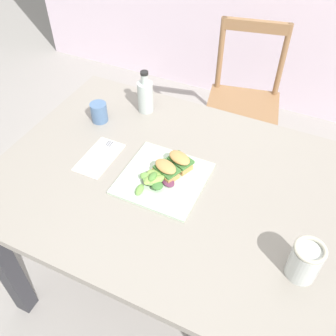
{
  "coord_description": "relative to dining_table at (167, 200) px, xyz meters",
  "views": [
    {
      "loc": [
        0.51,
        -0.69,
        1.7
      ],
      "look_at": [
        0.11,
        0.16,
        0.76
      ],
      "focal_mm": 40.12,
      "sensor_mm": 36.0,
      "label": 1
    }
  ],
  "objects": [
    {
      "name": "bottle_cold_brew",
      "position": [
        -0.25,
        0.32,
        0.19
      ],
      "size": [
        0.06,
        0.06,
        0.19
      ],
      "color": "black",
      "rests_on": "dining_table"
    },
    {
      "name": "sandwich_half_back",
      "position": [
        0.02,
        0.06,
        0.16
      ],
      "size": [
        0.1,
        0.09,
        0.06
      ],
      "color": "tan",
      "rests_on": "plate_lunch"
    },
    {
      "name": "salad_mixed_greens",
      "position": [
        -0.03,
        -0.05,
        0.15
      ],
      "size": [
        0.13,
        0.14,
        0.04
      ],
      "color": "#4C2338",
      "rests_on": "plate_lunch"
    },
    {
      "name": "plate_lunch",
      "position": [
        -0.01,
        -0.02,
        0.13
      ],
      "size": [
        0.29,
        0.29,
        0.01
      ],
      "primitive_type": "cube",
      "color": "beige",
      "rests_on": "dining_table"
    },
    {
      "name": "mason_jar_iced_tea",
      "position": [
        0.5,
        -0.18,
        0.18
      ],
      "size": [
        0.09,
        0.09,
        0.12
      ],
      "color": "#C67528",
      "rests_on": "dining_table"
    },
    {
      "name": "chair_wooden_far",
      "position": [
        0.02,
        0.96,
        -0.17
      ],
      "size": [
        0.47,
        0.47,
        0.87
      ],
      "color": "#8E6642",
      "rests_on": "ground"
    },
    {
      "name": "sandwich_half_front",
      "position": [
        -0.0,
        -0.0,
        0.16
      ],
      "size": [
        0.1,
        0.09,
        0.06
      ],
      "color": "tan",
      "rests_on": "plate_lunch"
    },
    {
      "name": "cup_extra_side",
      "position": [
        -0.39,
        0.18,
        0.16
      ],
      "size": [
        0.07,
        0.07,
        0.08
      ],
      "primitive_type": "cylinder",
      "color": "#4C6B93",
      "rests_on": "dining_table"
    },
    {
      "name": "ground_plane",
      "position": [
        -0.12,
        -0.13,
        -0.62
      ],
      "size": [
        7.28,
        7.28,
        0.0
      ],
      "primitive_type": "plane",
      "color": "gray"
    },
    {
      "name": "fork_on_napkin",
      "position": [
        -0.27,
        0.0,
        0.13
      ],
      "size": [
        0.03,
        0.19,
        0.0
      ],
      "color": "silver",
      "rests_on": "napkin_folded"
    },
    {
      "name": "dining_table",
      "position": [
        0.0,
        0.0,
        0.0
      ],
      "size": [
        1.22,
        0.92,
        0.74
      ],
      "color": "gray",
      "rests_on": "ground"
    },
    {
      "name": "napkin_folded",
      "position": [
        -0.27,
        -0.02,
        0.13
      ],
      "size": [
        0.11,
        0.2,
        0.0
      ],
      "primitive_type": "cube",
      "rotation": [
        0.0,
        0.0,
        -0.0
      ],
      "color": "silver",
      "rests_on": "dining_table"
    }
  ]
}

